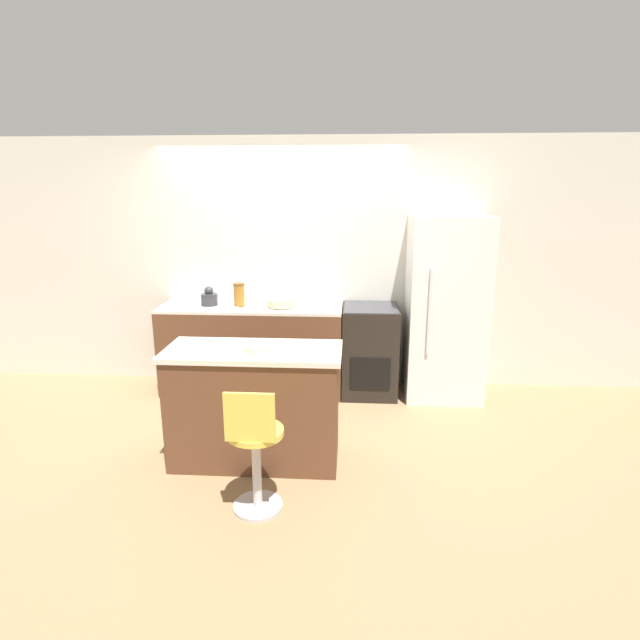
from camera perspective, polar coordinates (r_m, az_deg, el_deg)
name	(u,v)px	position (r m, az deg, el deg)	size (l,w,h in m)	color
ground_plane	(276,402)	(5.11, -5.10, -9.29)	(14.00, 14.00, 0.00)	#8E704C
wall_back	(282,264)	(5.37, -4.37, 6.40)	(8.00, 0.06, 2.60)	beige
back_counter	(253,348)	(5.28, -7.70, -3.20)	(1.86, 0.60, 0.92)	brown
kitchen_island	(255,405)	(3.93, -7.44, -9.63)	(1.33, 0.56, 0.92)	brown
oven_range	(370,350)	(5.19, 5.69, -3.46)	(0.56, 0.61, 0.92)	black
refrigerator	(445,309)	(5.13, 14.12, 1.25)	(0.75, 0.66, 1.83)	silver
stool_chair	(255,452)	(3.35, -7.43, -14.75)	(0.37, 0.37, 0.89)	#B7B7BC
kettle	(209,298)	(5.21, -12.55, 2.49)	(0.17, 0.17, 0.20)	#333338
mixing_bowl	(281,303)	(5.07, -4.44, 1.99)	(0.29, 0.29, 0.07)	#C1B28E
canister_jar	(239,294)	(5.13, -9.22, 2.90)	(0.11, 0.11, 0.23)	#9E6623
fruit_bowl	(262,347)	(3.70, -6.67, -3.09)	(0.26, 0.26, 0.06)	beige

